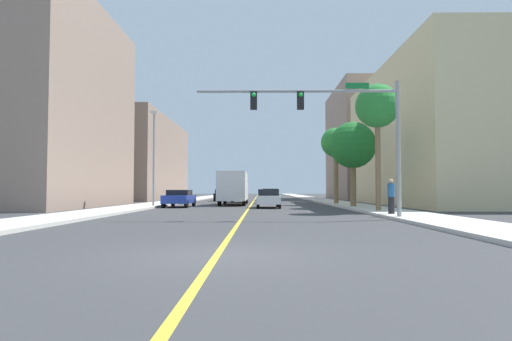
{
  "coord_description": "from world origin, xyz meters",
  "views": [
    {
      "loc": [
        0.94,
        -9.23,
        1.39
      ],
      "look_at": [
        0.62,
        16.95,
        2.54
      ],
      "focal_mm": 30.54,
      "sensor_mm": 36.0,
      "label": 1
    }
  ],
  "objects": [
    {
      "name": "car_green",
      "position": [
        1.58,
        48.22,
        0.74
      ],
      "size": [
        1.93,
        3.93,
        1.42
      ],
      "rotation": [
        0.0,
        0.0,
        -0.02
      ],
      "color": "#196638",
      "rests_on": "ground"
    },
    {
      "name": "lane_marking_center",
      "position": [
        0.0,
        42.0,
        0.0
      ],
      "size": [
        0.16,
        144.0,
        0.01
      ],
      "primitive_type": "cube",
      "color": "yellow",
      "rests_on": "ground"
    },
    {
      "name": "pedestrian",
      "position": [
        7.65,
        13.32,
        1.05
      ],
      "size": [
        0.38,
        0.38,
        1.79
      ],
      "rotation": [
        0.0,
        0.0,
        0.35
      ],
      "color": "black",
      "rests_on": "sidewalk_right"
    },
    {
      "name": "sidewalk_left",
      "position": [
        -8.55,
        42.0,
        0.07
      ],
      "size": [
        3.2,
        168.0,
        0.15
      ],
      "primitive_type": "cube",
      "color": "beige",
      "rests_on": "ground"
    },
    {
      "name": "palm_mid",
      "position": [
        7.85,
        23.54,
        4.7
      ],
      "size": [
        3.5,
        3.5,
        6.35
      ],
      "color": "brown",
      "rests_on": "sidewalk_right"
    },
    {
      "name": "traffic_signal_mast",
      "position": [
        4.47,
        11.07,
        4.78
      ],
      "size": [
        9.53,
        0.36,
        6.35
      ],
      "color": "gray",
      "rests_on": "sidewalk_right"
    },
    {
      "name": "car_gray",
      "position": [
        1.9,
        34.26,
        0.76
      ],
      "size": [
        1.9,
        4.4,
        1.48
      ],
      "rotation": [
        0.0,
        0.0,
        -0.04
      ],
      "color": "slate",
      "rests_on": "ground"
    },
    {
      "name": "building_left_far",
      "position": [
        -19.42,
        53.57,
        5.72
      ],
      "size": [
        14.77,
        27.06,
        11.45
      ],
      "primitive_type": "cube",
      "color": "gray",
      "rests_on": "ground"
    },
    {
      "name": "car_white",
      "position": [
        1.48,
        24.23,
        0.74
      ],
      "size": [
        1.8,
        4.51,
        1.42
      ],
      "rotation": [
        0.0,
        0.0,
        0.0
      ],
      "color": "white",
      "rests_on": "ground"
    },
    {
      "name": "palm_far",
      "position": [
        7.7,
        30.13,
        5.53
      ],
      "size": [
        2.68,
        2.68,
        6.86
      ],
      "color": "brown",
      "rests_on": "sidewalk_right"
    },
    {
      "name": "building_right_near",
      "position": [
        20.32,
        31.48,
        6.4
      ],
      "size": [
        16.57,
        26.05,
        12.81
      ],
      "primitive_type": "cube",
      "color": "beige",
      "rests_on": "ground"
    },
    {
      "name": "car_blue",
      "position": [
        -5.58,
        25.34,
        0.73
      ],
      "size": [
        2.07,
        4.3,
        1.37
      ],
      "rotation": [
        0.0,
        0.0,
        3.11
      ],
      "color": "#1E389E",
      "rests_on": "ground"
    },
    {
      "name": "palm_near",
      "position": [
        7.96,
        16.95,
        6.34
      ],
      "size": [
        2.64,
        2.64,
        7.63
      ],
      "color": "brown",
      "rests_on": "sidewalk_right"
    },
    {
      "name": "car_red",
      "position": [
        -1.41,
        38.03,
        0.76
      ],
      "size": [
        1.94,
        4.22,
        1.48
      ],
      "rotation": [
        0.0,
        0.0,
        0.04
      ],
      "color": "red",
      "rests_on": "ground"
    },
    {
      "name": "ground",
      "position": [
        0.0,
        42.0,
        0.0
      ],
      "size": [
        192.0,
        192.0,
        0.0
      ],
      "primitive_type": "plane",
      "color": "#38383A"
    },
    {
      "name": "sidewalk_right",
      "position": [
        8.55,
        42.0,
        0.07
      ],
      "size": [
        3.2,
        168.0,
        0.15
      ],
      "primitive_type": "cube",
      "color": "beige",
      "rests_on": "ground"
    },
    {
      "name": "building_right_far",
      "position": [
        20.54,
        56.29,
        8.28
      ],
      "size": [
        16.99,
        18.67,
        16.56
      ],
      "primitive_type": "cube",
      "color": "gray",
      "rests_on": "ground"
    },
    {
      "name": "delivery_truck",
      "position": [
        -1.58,
        30.24,
        1.58
      ],
      "size": [
        2.44,
        8.53,
        2.94
      ],
      "rotation": [
        0.0,
        0.0,
        0.0
      ],
      "color": "silver",
      "rests_on": "ground"
    },
    {
      "name": "building_left_near",
      "position": [
        -17.64,
        25.85,
        8.15
      ],
      "size": [
        11.2,
        17.91,
        16.31
      ],
      "primitive_type": "cube",
      "color": "gray",
      "rests_on": "ground"
    },
    {
      "name": "street_lamp",
      "position": [
        -7.45,
        24.47,
        4.27
      ],
      "size": [
        0.56,
        0.28,
        7.4
      ],
      "color": "gray",
      "rests_on": "sidewalk_left"
    },
    {
      "name": "car_black",
      "position": [
        -3.8,
        43.97,
        0.73
      ],
      "size": [
        1.97,
        4.22,
        1.41
      ],
      "rotation": [
        0.0,
        0.0,
        0.02
      ],
      "color": "black",
      "rests_on": "ground"
    }
  ]
}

